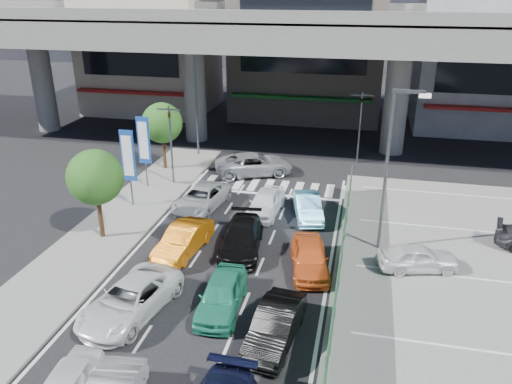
% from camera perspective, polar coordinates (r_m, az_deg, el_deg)
% --- Properties ---
extents(ground, '(120.00, 120.00, 0.00)m').
position_cam_1_polar(ground, '(21.58, -5.51, -12.05)').
color(ground, black).
rests_on(ground, ground).
extents(parking_lot, '(12.00, 28.00, 0.06)m').
position_cam_1_polar(parking_lot, '(23.00, 23.96, -11.67)').
color(parking_lot, slate).
rests_on(parking_lot, ground).
extents(sidewalk_left, '(4.00, 30.00, 0.12)m').
position_cam_1_polar(sidewalk_left, '(27.29, -17.07, -4.93)').
color(sidewalk_left, slate).
rests_on(sidewalk_left, ground).
extents(fence_run, '(0.16, 22.00, 1.80)m').
position_cam_1_polar(fence_run, '(21.10, 9.32, -10.22)').
color(fence_run, '#1C522A').
rests_on(fence_run, ground).
extents(expressway, '(64.00, 14.00, 10.75)m').
position_cam_1_polar(expressway, '(39.35, 4.25, 17.58)').
color(expressway, slate).
rests_on(expressway, ground).
extents(building_west, '(12.00, 10.90, 13.00)m').
position_cam_1_polar(building_west, '(53.71, -11.92, 16.11)').
color(building_west, '#ACA28A').
rests_on(building_west, ground).
extents(building_center, '(14.00, 10.90, 15.00)m').
position_cam_1_polar(building_center, '(50.30, 6.18, 17.17)').
color(building_center, gray).
rests_on(building_center, ground).
extents(building_east, '(12.00, 10.90, 12.00)m').
position_cam_1_polar(building_east, '(50.17, 24.94, 13.53)').
color(building_east, gray).
rests_on(building_east, ground).
extents(traffic_light_left, '(1.60, 1.24, 5.20)m').
position_cam_1_polar(traffic_light_left, '(32.27, -9.82, 7.44)').
color(traffic_light_left, '#595B60').
rests_on(traffic_light_left, ground).
extents(traffic_light_right, '(1.60, 1.24, 5.20)m').
position_cam_1_polar(traffic_light_right, '(36.72, 11.92, 9.14)').
color(traffic_light_right, '#595B60').
rests_on(traffic_light_right, ground).
extents(street_lamp_right, '(1.65, 0.22, 8.00)m').
position_cam_1_polar(street_lamp_right, '(24.01, 15.21, 3.71)').
color(street_lamp_right, '#595B60').
rests_on(street_lamp_right, ground).
extents(street_lamp_left, '(1.65, 0.22, 8.00)m').
position_cam_1_polar(street_lamp_left, '(37.58, -6.64, 11.08)').
color(street_lamp_left, '#595B60').
rests_on(street_lamp_left, ground).
extents(signboard_near, '(0.80, 0.14, 4.70)m').
position_cam_1_polar(signboard_near, '(29.45, -14.40, 3.79)').
color(signboard_near, '#595B60').
rests_on(signboard_near, ground).
extents(signboard_far, '(0.80, 0.14, 4.70)m').
position_cam_1_polar(signboard_far, '(32.18, -12.70, 5.55)').
color(signboard_far, '#595B60').
rests_on(signboard_far, ground).
extents(tree_near, '(2.80, 2.80, 4.80)m').
position_cam_1_polar(tree_near, '(25.98, -17.91, 1.59)').
color(tree_near, '#382314').
rests_on(tree_near, ground).
extents(tree_far, '(2.80, 2.80, 4.80)m').
position_cam_1_polar(tree_far, '(35.24, -10.68, 7.75)').
color(tree_far, '#382314').
rests_on(tree_far, ground).
extents(sedan_white_mid_left, '(3.21, 5.32, 1.38)m').
position_cam_1_polar(sedan_white_mid_left, '(20.84, -14.17, -11.82)').
color(sedan_white_mid_left, white).
rests_on(sedan_white_mid_left, ground).
extents(taxi_teal_mid, '(1.85, 4.13, 1.38)m').
position_cam_1_polar(taxi_teal_mid, '(20.56, -3.95, -11.62)').
color(taxi_teal_mid, '#279572').
rests_on(taxi_teal_mid, ground).
extents(hatch_black_mid_right, '(1.87, 4.24, 1.35)m').
position_cam_1_polar(hatch_black_mid_right, '(18.95, 2.22, -15.01)').
color(hatch_black_mid_right, black).
rests_on(hatch_black_mid_right, ground).
extents(taxi_orange_left, '(1.98, 4.34, 1.38)m').
position_cam_1_polar(taxi_orange_left, '(24.73, -8.30, -5.45)').
color(taxi_orange_left, '#C1640C').
rests_on(taxi_orange_left, ground).
extents(sedan_black_mid, '(2.46, 4.88, 1.36)m').
position_cam_1_polar(sedan_black_mid, '(24.66, -1.66, -5.32)').
color(sedan_black_mid, black).
rests_on(sedan_black_mid, ground).
extents(taxi_orange_right, '(2.40, 4.29, 1.38)m').
position_cam_1_polar(taxi_orange_right, '(23.17, 6.15, -7.40)').
color(taxi_orange_right, orange).
rests_on(taxi_orange_right, ground).
extents(wagon_silver_front_left, '(2.77, 4.89, 1.29)m').
position_cam_1_polar(wagon_silver_front_left, '(29.36, -6.25, -0.73)').
color(wagon_silver_front_left, '#B5B9BD').
rests_on(wagon_silver_front_left, ground).
extents(sedan_white_front_mid, '(1.87, 4.14, 1.38)m').
position_cam_1_polar(sedan_white_front_mid, '(28.53, 1.10, -1.21)').
color(sedan_white_front_mid, white).
rests_on(sedan_white_front_mid, ground).
extents(kei_truck_front_right, '(2.27, 4.11, 1.28)m').
position_cam_1_polar(kei_truck_front_right, '(28.25, 5.94, -1.70)').
color(kei_truck_front_right, '#61B6DF').
rests_on(kei_truck_front_right, ground).
extents(crossing_wagon_silver, '(5.89, 4.39, 1.49)m').
position_cam_1_polar(crossing_wagon_silver, '(34.47, -0.23, 3.20)').
color(crossing_wagon_silver, '#9A9DA1').
rests_on(crossing_wagon_silver, ground).
extents(parked_sedan_white, '(3.90, 2.30, 1.25)m').
position_cam_1_polar(parked_sedan_white, '(24.19, 18.01, -7.12)').
color(parked_sedan_white, silver).
rests_on(parked_sedan_white, parking_lot).
extents(traffic_cone, '(0.46, 0.46, 0.70)m').
position_cam_1_polar(traffic_cone, '(24.91, 15.21, -6.57)').
color(traffic_cone, red).
rests_on(traffic_cone, parking_lot).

